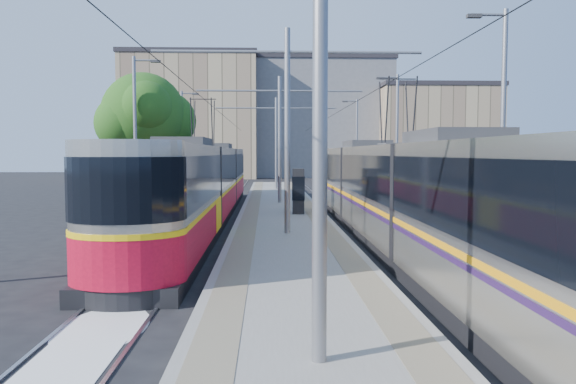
{
  "coord_description": "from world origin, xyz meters",
  "views": [
    {
      "loc": [
        -0.68,
        -11.3,
        3.08
      ],
      "look_at": [
        0.09,
        9.81,
        1.6
      ],
      "focal_mm": 35.0,
      "sensor_mm": 36.0,
      "label": 1
    }
  ],
  "objects": [
    {
      "name": "ground",
      "position": [
        0.0,
        0.0,
        0.0
      ],
      "size": [
        160.0,
        160.0,
        0.0
      ],
      "primitive_type": "plane",
      "color": "black",
      "rests_on": "ground"
    },
    {
      "name": "building_left",
      "position": [
        -10.0,
        60.0,
        7.56
      ],
      "size": [
        16.32,
        12.24,
        15.09
      ],
      "color": "tan",
      "rests_on": "ground"
    },
    {
      "name": "catenary",
      "position": [
        0.0,
        14.15,
        4.52
      ],
      "size": [
        9.2,
        70.0,
        7.0
      ],
      "color": "gray",
      "rests_on": "platform"
    },
    {
      "name": "street_lamps",
      "position": [
        -0.0,
        21.0,
        4.18
      ],
      "size": [
        15.18,
        38.22,
        8.0
      ],
      "color": "gray",
      "rests_on": "ground"
    },
    {
      "name": "platform",
      "position": [
        0.0,
        17.0,
        0.15
      ],
      "size": [
        4.0,
        50.0,
        0.3
      ],
      "primitive_type": "cube",
      "color": "gray",
      "rests_on": "ground"
    },
    {
      "name": "tram_right",
      "position": [
        3.6,
        7.17,
        1.86
      ],
      "size": [
        2.43,
        28.6,
        5.5
      ],
      "color": "black",
      "rests_on": "ground"
    },
    {
      "name": "rails",
      "position": [
        0.0,
        17.0,
        0.02
      ],
      "size": [
        8.71,
        70.0,
        0.03
      ],
      "color": "gray",
      "rests_on": "ground"
    },
    {
      "name": "tactile_strip_left",
      "position": [
        -1.45,
        17.0,
        0.3
      ],
      "size": [
        0.7,
        50.0,
        0.01
      ],
      "primitive_type": "cube",
      "color": "gray",
      "rests_on": "platform"
    },
    {
      "name": "shelter",
      "position": [
        0.73,
        14.35,
        1.38
      ],
      "size": [
        0.62,
        0.96,
        2.06
      ],
      "rotation": [
        0.0,
        0.0,
        -0.05
      ],
      "color": "black",
      "rests_on": "platform"
    },
    {
      "name": "track_arrow",
      "position": [
        -3.6,
        -3.0,
        0.01
      ],
      "size": [
        1.2,
        5.0,
        0.01
      ],
      "primitive_type": "cube",
      "color": "silver",
      "rests_on": "ground"
    },
    {
      "name": "building_right",
      "position": [
        20.0,
        58.0,
        5.69
      ],
      "size": [
        14.28,
        10.2,
        11.36
      ],
      "color": "tan",
      "rests_on": "ground"
    },
    {
      "name": "tram_left",
      "position": [
        -3.6,
        14.37,
        1.71
      ],
      "size": [
        2.43,
        29.9,
        5.5
      ],
      "color": "black",
      "rests_on": "ground"
    },
    {
      "name": "building_centre",
      "position": [
        6.0,
        64.0,
        7.53
      ],
      "size": [
        18.36,
        14.28,
        15.05
      ],
      "color": "slate",
      "rests_on": "ground"
    },
    {
      "name": "tactile_strip_right",
      "position": [
        1.45,
        17.0,
        0.3
      ],
      "size": [
        0.7,
        50.0,
        0.01
      ],
      "primitive_type": "cube",
      "color": "gray",
      "rests_on": "platform"
    },
    {
      "name": "tree",
      "position": [
        -7.35,
        20.98,
        5.12
      ],
      "size": [
        5.22,
        4.82,
        7.58
      ],
      "color": "#382314",
      "rests_on": "ground"
    }
  ]
}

